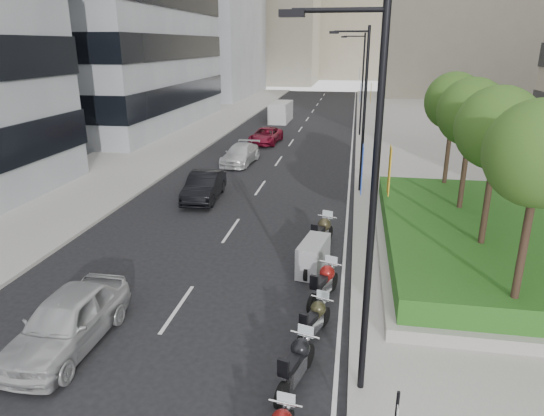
% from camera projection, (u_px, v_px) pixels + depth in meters
% --- Properties ---
extents(ground, '(160.00, 160.00, 0.00)m').
position_uv_depth(ground, '(179.00, 399.00, 11.64)').
color(ground, black).
rests_on(ground, ground).
extents(sidewalk_right, '(10.00, 100.00, 0.15)m').
position_uv_depth(sidewalk_right, '(420.00, 151.00, 38.18)').
color(sidewalk_right, '#9E9B93').
rests_on(sidewalk_right, ground).
extents(sidewalk_left, '(8.00, 100.00, 0.15)m').
position_uv_depth(sidewalk_left, '(167.00, 142.00, 41.52)').
color(sidewalk_left, '#9E9B93').
rests_on(sidewalk_left, ground).
extents(lane_edge, '(0.12, 100.00, 0.01)m').
position_uv_depth(lane_edge, '(352.00, 149.00, 39.05)').
color(lane_edge, silver).
rests_on(lane_edge, ground).
extents(lane_centre, '(0.12, 100.00, 0.01)m').
position_uv_depth(lane_centre, '(288.00, 147.00, 39.88)').
color(lane_centre, silver).
rests_on(lane_centre, ground).
extents(planter, '(10.00, 14.00, 0.40)m').
position_uv_depth(planter, '(505.00, 249.00, 19.27)').
color(planter, '#9E9A93').
rests_on(planter, sidewalk_right).
extents(hedge, '(9.40, 13.40, 0.80)m').
position_uv_depth(hedge, '(508.00, 235.00, 19.07)').
color(hedge, '#1F4D16').
rests_on(hedge, planter).
extents(tree_0, '(2.80, 2.80, 6.30)m').
position_uv_depth(tree_0, '(540.00, 155.00, 12.27)').
color(tree_0, '#332319').
rests_on(tree_0, planter).
extents(tree_1, '(2.80, 2.80, 6.30)m').
position_uv_depth(tree_1, '(498.00, 129.00, 16.01)').
color(tree_1, '#332319').
rests_on(tree_1, planter).
extents(tree_2, '(2.80, 2.80, 6.30)m').
position_uv_depth(tree_2, '(472.00, 113.00, 19.74)').
color(tree_2, '#332319').
rests_on(tree_2, planter).
extents(tree_3, '(2.80, 2.80, 6.30)m').
position_uv_depth(tree_3, '(454.00, 102.00, 23.47)').
color(tree_3, '#332319').
rests_on(tree_3, planter).
extents(lamp_post_0, '(2.34, 0.45, 9.00)m').
position_uv_depth(lamp_post_0, '(366.00, 194.00, 10.28)').
color(lamp_post_0, black).
rests_on(lamp_post_0, ground).
extents(lamp_post_1, '(2.34, 0.45, 9.00)m').
position_uv_depth(lamp_post_1, '(362.00, 103.00, 26.15)').
color(lamp_post_1, black).
rests_on(lamp_post_1, ground).
extents(lamp_post_2, '(2.34, 0.45, 9.00)m').
position_uv_depth(lamp_post_2, '(361.00, 80.00, 42.95)').
color(lamp_post_2, black).
rests_on(lamp_post_2, ground).
extents(motorcycle_2, '(0.92, 2.26, 1.15)m').
position_uv_depth(motorcycle_2, '(296.00, 364.00, 11.93)').
color(motorcycle_2, black).
rests_on(motorcycle_2, ground).
extents(motorcycle_3, '(0.94, 2.03, 1.06)m').
position_uv_depth(motorcycle_3, '(315.00, 320.00, 13.91)').
color(motorcycle_3, black).
rests_on(motorcycle_3, ground).
extents(motorcycle_4, '(1.01, 2.26, 1.17)m').
position_uv_depth(motorcycle_4, '(324.00, 284.00, 15.90)').
color(motorcycle_4, black).
rests_on(motorcycle_4, ground).
extents(motorcycle_5, '(1.16, 2.12, 1.22)m').
position_uv_depth(motorcycle_5, '(313.00, 256.00, 17.96)').
color(motorcycle_5, black).
rests_on(motorcycle_5, ground).
extents(motorcycle_6, '(1.00, 2.41, 1.23)m').
position_uv_depth(motorcycle_6, '(322.00, 233.00, 20.03)').
color(motorcycle_6, black).
rests_on(motorcycle_6, ground).
extents(car_a, '(1.93, 4.67, 1.58)m').
position_uv_depth(car_a, '(67.00, 321.00, 13.45)').
color(car_a, '#B1B2B3').
rests_on(car_a, ground).
extents(car_b, '(1.86, 4.61, 1.49)m').
position_uv_depth(car_b, '(204.00, 186.00, 26.32)').
color(car_b, black).
rests_on(car_b, ground).
extents(car_c, '(2.28, 4.83, 1.36)m').
position_uv_depth(car_c, '(240.00, 154.00, 34.24)').
color(car_c, silver).
rests_on(car_c, ground).
extents(car_d, '(2.49, 4.87, 1.32)m').
position_uv_depth(car_d, '(266.00, 136.00, 41.25)').
color(car_d, maroon).
rests_on(car_d, ground).
extents(delivery_van, '(2.05, 5.06, 2.10)m').
position_uv_depth(delivery_van, '(280.00, 113.00, 52.41)').
color(delivery_van, silver).
rests_on(delivery_van, ground).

